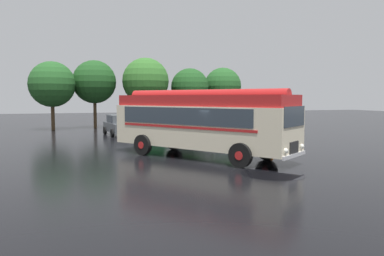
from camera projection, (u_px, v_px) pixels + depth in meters
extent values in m
plane|color=black|center=(217.00, 158.00, 18.95)|extent=(120.00, 120.00, 0.00)
cube|color=beige|center=(201.00, 126.00, 19.25)|extent=(7.80, 9.62, 2.10)
cube|color=red|center=(201.00, 101.00, 19.14)|extent=(7.52, 9.34, 0.56)
cylinder|color=red|center=(201.00, 95.00, 19.12)|extent=(5.96, 8.11, 0.60)
cube|color=#2D3842|center=(210.00, 114.00, 20.39)|extent=(4.64, 6.56, 0.84)
cube|color=#2D3842|center=(181.00, 116.00, 18.38)|extent=(4.64, 6.56, 0.84)
cube|color=red|center=(211.00, 124.00, 20.37)|extent=(4.75, 6.72, 0.12)
cube|color=red|center=(182.00, 127.00, 18.37)|extent=(4.75, 6.72, 0.12)
cube|color=#2D3842|center=(295.00, 116.00, 16.16)|extent=(1.82, 1.30, 0.88)
cube|color=black|center=(294.00, 148.00, 16.27)|extent=(0.77, 0.57, 0.56)
cube|color=silver|center=(294.00, 155.00, 16.29)|extent=(2.00, 1.45, 0.16)
sphere|color=white|center=(302.00, 146.00, 16.98)|extent=(0.22, 0.22, 0.22)
sphere|color=white|center=(286.00, 151.00, 15.56)|extent=(0.22, 0.22, 0.22)
cylinder|color=black|center=(267.00, 149.00, 18.49)|extent=(0.86, 1.06, 1.10)
cylinder|color=red|center=(267.00, 149.00, 18.49)|extent=(0.48, 0.50, 0.39)
cylinder|color=black|center=(240.00, 155.00, 16.43)|extent=(0.86, 1.06, 1.10)
cylinder|color=red|center=(240.00, 155.00, 16.43)|extent=(0.48, 0.50, 0.39)
cylinder|color=black|center=(174.00, 140.00, 22.12)|extent=(0.86, 1.06, 1.10)
cylinder|color=red|center=(174.00, 140.00, 22.12)|extent=(0.48, 0.50, 0.39)
cylinder|color=black|center=(143.00, 145.00, 20.06)|extent=(0.86, 1.06, 1.10)
cylinder|color=red|center=(143.00, 145.00, 20.06)|extent=(0.48, 0.50, 0.39)
cube|color=#4C5156|center=(119.00, 127.00, 30.57)|extent=(2.26, 4.39, 0.70)
cube|color=#4C5156|center=(119.00, 119.00, 30.65)|extent=(1.78, 2.37, 0.64)
cube|color=#2D3842|center=(128.00, 119.00, 30.97)|extent=(0.29, 1.92, 0.50)
cube|color=#2D3842|center=(109.00, 119.00, 30.33)|extent=(0.29, 1.92, 0.50)
cylinder|color=black|center=(134.00, 132.00, 29.80)|extent=(0.29, 0.66, 0.64)
cylinder|color=black|center=(112.00, 133.00, 29.05)|extent=(0.29, 0.66, 0.64)
cylinder|color=black|center=(125.00, 130.00, 32.15)|extent=(0.29, 0.66, 0.64)
cylinder|color=black|center=(105.00, 130.00, 31.39)|extent=(0.29, 0.66, 0.64)
cube|color=#144C28|center=(154.00, 126.00, 31.21)|extent=(1.86, 4.26, 0.70)
cube|color=#144C28|center=(154.00, 118.00, 31.30)|extent=(1.58, 2.24, 0.64)
cube|color=#2D3842|center=(162.00, 118.00, 31.50)|extent=(0.10, 1.93, 0.50)
cube|color=#2D3842|center=(145.00, 118.00, 31.10)|extent=(0.10, 1.93, 0.50)
cylinder|color=black|center=(167.00, 132.00, 30.22)|extent=(0.23, 0.65, 0.64)
cylinder|color=black|center=(146.00, 132.00, 29.76)|extent=(0.23, 0.65, 0.64)
cylinder|color=black|center=(161.00, 129.00, 32.72)|extent=(0.23, 0.65, 0.64)
cylinder|color=black|center=(141.00, 130.00, 32.26)|extent=(0.23, 0.65, 0.64)
cube|color=black|center=(183.00, 125.00, 32.65)|extent=(1.93, 4.29, 0.70)
cube|color=black|center=(183.00, 117.00, 32.74)|extent=(1.61, 2.26, 0.64)
cube|color=#2D3842|center=(191.00, 117.00, 32.93)|extent=(0.13, 1.93, 0.50)
cube|color=#2D3842|center=(174.00, 118.00, 32.55)|extent=(0.13, 1.93, 0.50)
cylinder|color=black|center=(197.00, 130.00, 31.64)|extent=(0.23, 0.65, 0.64)
cylinder|color=black|center=(176.00, 131.00, 31.21)|extent=(0.23, 0.65, 0.64)
cylinder|color=black|center=(189.00, 128.00, 34.16)|extent=(0.23, 0.65, 0.64)
cylinder|color=black|center=(170.00, 128.00, 33.72)|extent=(0.23, 0.65, 0.64)
cube|color=#B2B7BC|center=(210.00, 115.00, 34.43)|extent=(2.11, 4.00, 2.10)
cube|color=gray|center=(221.00, 120.00, 31.67)|extent=(1.95, 1.80, 1.60)
cube|color=#2D3842|center=(225.00, 117.00, 30.80)|extent=(1.70, 0.08, 0.72)
cylinder|color=black|center=(232.00, 129.00, 32.07)|extent=(0.26, 0.81, 0.80)
cylinder|color=black|center=(209.00, 129.00, 31.51)|extent=(0.26, 0.81, 0.80)
cylinder|color=black|center=(218.00, 126.00, 35.49)|extent=(0.26, 0.81, 0.80)
cylinder|color=black|center=(197.00, 126.00, 34.93)|extent=(0.26, 0.81, 0.80)
cylinder|color=#4C3823|center=(53.00, 116.00, 35.51)|extent=(0.34, 0.34, 2.71)
sphere|color=#235623|center=(52.00, 84.00, 35.27)|extent=(4.32, 4.32, 4.32)
sphere|color=#235623|center=(50.00, 83.00, 35.46)|extent=(2.77, 2.77, 2.77)
cylinder|color=#4C3823|center=(95.00, 113.00, 37.61)|extent=(0.32, 0.32, 3.03)
sphere|color=#1E4C1E|center=(94.00, 82.00, 37.36)|extent=(4.30, 4.30, 4.30)
sphere|color=#1E4C1E|center=(97.00, 79.00, 37.65)|extent=(2.44, 2.44, 2.44)
cylinder|color=#4C3823|center=(146.00, 113.00, 38.55)|extent=(0.38, 0.38, 2.97)
sphere|color=#336B28|center=(146.00, 81.00, 38.29)|extent=(4.76, 4.76, 4.76)
sphere|color=#336B28|center=(146.00, 80.00, 38.53)|extent=(2.69, 2.69, 2.69)
cylinder|color=#4C3823|center=(190.00, 114.00, 40.00)|extent=(0.39, 0.39, 2.67)
sphere|color=#1E4C1E|center=(190.00, 87.00, 39.77)|extent=(4.01, 4.01, 4.01)
sphere|color=#1E4C1E|center=(189.00, 84.00, 40.11)|extent=(2.38, 2.38, 2.38)
cylinder|color=#4C3823|center=(223.00, 112.00, 42.68)|extent=(0.25, 0.25, 2.79)
sphere|color=#235623|center=(223.00, 86.00, 42.44)|extent=(4.18, 4.18, 4.18)
sphere|color=#235623|center=(222.00, 85.00, 42.41)|extent=(2.79, 2.79, 2.79)
cone|color=orange|center=(270.00, 153.00, 18.83)|extent=(0.36, 0.36, 0.55)
cylinder|color=black|center=(274.00, 174.00, 15.17)|extent=(2.67, 2.67, 0.01)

